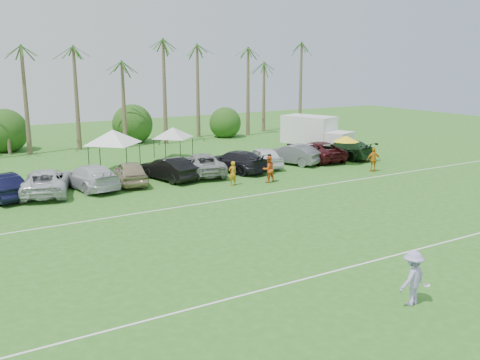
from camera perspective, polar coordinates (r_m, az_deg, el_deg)
ground at (r=20.25m, az=12.03°, el=-11.81°), size 120.00×120.00×0.00m
field_lines at (r=26.18m, az=-0.04°, el=-5.77°), size 80.00×12.10×0.01m
palm_tree_4 at (r=52.01m, az=-21.85°, el=10.91°), size 2.40×2.40×8.90m
palm_tree_5 at (r=52.83m, az=-17.57°, el=12.18°), size 2.40×2.40×9.90m
palm_tree_6 at (r=53.95m, az=-13.40°, el=13.34°), size 2.40×2.40×10.90m
palm_tree_7 at (r=55.35m, az=-9.39°, el=14.36°), size 2.40×2.40×11.90m
palm_tree_8 at (r=57.40m, az=-4.57°, el=11.85°), size 2.40×2.40×8.90m
palm_tree_9 at (r=59.82m, az=-0.20°, el=12.75°), size 2.40×2.40×9.90m
palm_tree_10 at (r=62.55m, az=3.84°, el=13.51°), size 2.40×2.40×10.90m
palm_tree_11 at (r=64.95m, az=6.83°, el=14.17°), size 2.40×2.40×11.90m
bush_tree_1 at (r=53.09m, az=-23.66°, el=4.60°), size 4.00×4.00×4.00m
bush_tree_2 at (r=55.92m, az=-11.38°, el=5.78°), size 4.00×4.00×4.00m
bush_tree_3 at (r=60.04m, az=-2.33°, el=6.48°), size 4.00×4.00×4.00m
sideline_player_a at (r=35.97m, az=-0.79°, el=0.71°), size 0.62×0.42×1.66m
sideline_player_b at (r=36.92m, az=3.06°, el=1.16°), size 0.93×0.74×1.85m
sideline_player_c at (r=41.70m, az=14.06°, el=2.11°), size 1.16×0.84×1.83m
box_truck at (r=49.09m, az=8.14°, el=4.93°), size 4.39×6.87×3.32m
canopy_tent_left at (r=41.16m, az=-13.44°, el=5.24°), size 4.62×4.62×3.74m
canopy_tent_right at (r=46.03m, az=-7.21°, el=5.60°), size 3.87×3.87×3.14m
market_umbrella at (r=43.81m, az=11.25°, el=4.34°), size 2.12×2.12×2.36m
frisbee_player at (r=19.61m, az=17.92°, el=-9.92°), size 1.36×0.93×1.94m
parked_car_2 at (r=35.78m, az=-19.97°, el=-0.17°), size 4.30×6.34×1.61m
parked_car_3 at (r=36.40m, az=-15.74°, el=0.33°), size 3.15×5.86×1.61m
parked_car_4 at (r=37.16m, az=-11.65°, el=0.80°), size 2.74×5.00×1.61m
parked_car_5 at (r=37.98m, az=-7.66°, el=1.21°), size 2.77×5.16×1.61m
parked_car_6 at (r=39.44m, az=-4.21°, el=1.71°), size 3.89×6.25×1.61m
parked_car_7 at (r=40.45m, az=-0.52°, el=2.02°), size 3.71×5.97×1.61m
parked_car_8 at (r=42.21m, az=2.43°, el=2.46°), size 2.71×5.00×1.61m
parked_car_9 at (r=43.67m, az=5.53°, el=2.76°), size 3.35×5.18×1.61m
parked_car_10 at (r=45.48m, az=8.19°, el=3.09°), size 3.11×5.99×1.61m
parked_car_11 at (r=46.96m, az=11.10°, el=3.28°), size 2.97×5.81×1.61m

